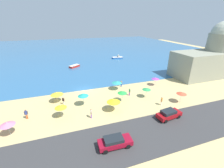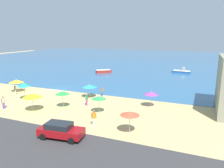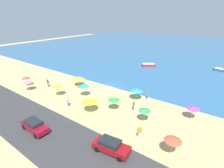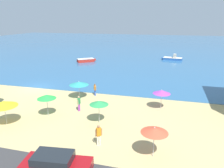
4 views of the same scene
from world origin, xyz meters
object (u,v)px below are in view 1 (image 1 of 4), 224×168
at_px(beach_umbrella_6, 83,95).
at_px(beach_umbrella_8, 156,78).
at_px(bather_1, 121,83).
at_px(parked_car_1, 115,142).
at_px(beach_umbrella_9, 114,101).
at_px(bather_0, 63,100).
at_px(parked_car_0, 169,114).
at_px(bather_3, 162,101).
at_px(bather_2, 130,91).
at_px(beach_umbrella_3, 122,92).
at_px(beach_umbrella_10, 147,89).
at_px(beach_umbrella_4, 182,93).
at_px(bather_5, 91,113).
at_px(harbor_fortress, 211,57).
at_px(skiff_nearshore, 74,66).
at_px(beach_umbrella_7, 57,94).
at_px(beach_umbrella_2, 117,82).
at_px(bather_4, 26,114).
at_px(beach_umbrella_0, 61,107).
at_px(skiff_offshore, 117,57).
at_px(beach_umbrella_1, 7,124).

height_order(beach_umbrella_6, beach_umbrella_8, beach_umbrella_6).
height_order(bather_1, parked_car_1, bather_1).
xyz_separation_m(beach_umbrella_8, beach_umbrella_9, (-13.83, -7.57, 0.14)).
height_order(bather_0, parked_car_0, bather_0).
xyz_separation_m(bather_1, bather_3, (4.09, -10.83, 0.09)).
xyz_separation_m(beach_umbrella_8, bather_2, (-8.46, -2.92, -1.00)).
bearing_deg(beach_umbrella_3, beach_umbrella_10, -0.72).
relative_size(beach_umbrella_4, bather_2, 1.39).
distance_m(bather_5, parked_car_1, 7.44).
xyz_separation_m(beach_umbrella_9, harbor_fortress, (33.18, 9.39, 3.52)).
bearing_deg(bather_5, beach_umbrella_8, 24.93).
xyz_separation_m(bather_3, skiff_nearshore, (-13.49, 31.52, -0.54)).
bearing_deg(beach_umbrella_4, beach_umbrella_8, 89.46).
bearing_deg(parked_car_1, beach_umbrella_8, 43.56).
distance_m(beach_umbrella_4, harbor_fortress, 22.55).
relative_size(bather_1, bather_2, 0.95).
bearing_deg(beach_umbrella_3, bather_3, -29.56).
bearing_deg(bather_5, beach_umbrella_9, 11.27).
xyz_separation_m(beach_umbrella_7, bather_2, (15.04, -2.03, -0.96)).
distance_m(beach_umbrella_4, bather_5, 18.10).
bearing_deg(beach_umbrella_2, bather_4, -161.74).
relative_size(beach_umbrella_0, beach_umbrella_8, 1.09).
relative_size(beach_umbrella_4, skiff_nearshore, 0.58).
bearing_deg(beach_umbrella_3, beach_umbrella_9, -136.04).
bearing_deg(bather_3, parked_car_1, -150.13).
bearing_deg(harbor_fortress, skiff_offshore, 122.32).
relative_size(beach_umbrella_6, skiff_nearshore, 0.66).
bearing_deg(beach_umbrella_1, beach_umbrella_6, 22.89).
bearing_deg(skiff_offshore, beach_umbrella_4, -91.94).
xyz_separation_m(beach_umbrella_9, bather_4, (-14.63, 2.36, -1.07)).
bearing_deg(beach_umbrella_3, bather_4, -178.91).
xyz_separation_m(bather_1, skiff_nearshore, (-9.41, 20.69, -0.45)).
height_order(beach_umbrella_10, parked_car_0, beach_umbrella_10).
bearing_deg(harbor_fortress, beach_umbrella_8, -174.63).
relative_size(bather_1, skiff_nearshore, 0.39).
distance_m(beach_umbrella_1, beach_umbrella_6, 12.37).
distance_m(beach_umbrella_3, bather_4, 17.46).
distance_m(beach_umbrella_9, parked_car_1, 8.64).
bearing_deg(beach_umbrella_0, beach_umbrella_9, -5.48).
relative_size(bather_2, skiff_nearshore, 0.42).
relative_size(beach_umbrella_2, bather_0, 1.50).
bearing_deg(beach_umbrella_3, beach_umbrella_4, -20.90).
bearing_deg(beach_umbrella_6, skiff_nearshore, 88.10).
distance_m(beach_umbrella_9, bather_2, 7.20).
xyz_separation_m(beach_umbrella_10, bather_4, (-22.95, -0.26, -1.01)).
relative_size(beach_umbrella_1, bather_2, 1.33).
relative_size(beach_umbrella_0, beach_umbrella_4, 1.03).
xyz_separation_m(skiff_nearshore, skiff_offshore, (19.07, 7.59, -0.00)).
xyz_separation_m(bather_4, harbor_fortress, (47.81, 7.03, 4.59)).
xyz_separation_m(beach_umbrella_1, bather_5, (11.96, 0.35, -1.00)).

